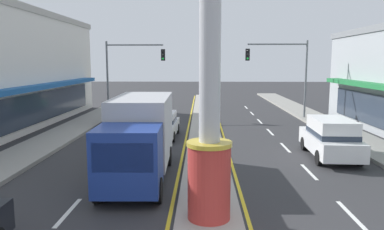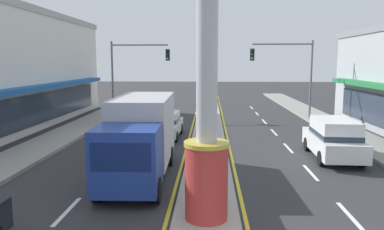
{
  "view_description": "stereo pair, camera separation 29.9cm",
  "coord_description": "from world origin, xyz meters",
  "px_view_note": "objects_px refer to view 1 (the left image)",
  "views": [
    {
      "loc": [
        -0.22,
        -5.78,
        4.53
      ],
      "look_at": [
        -0.57,
        7.63,
        2.6
      ],
      "focal_mm": 34.55,
      "sensor_mm": 36.0,
      "label": 1
    },
    {
      "loc": [
        0.08,
        -5.77,
        4.53
      ],
      "look_at": [
        -0.57,
        7.63,
        2.6
      ],
      "focal_mm": 34.55,
      "sensor_mm": 36.0,
      "label": 2
    }
  ],
  "objects_px": {
    "sedan_mid_left_lane": "(139,103)",
    "district_sign": "(210,68)",
    "traffic_light_right_side": "(284,66)",
    "suv_far_right_lane": "(124,111)",
    "sedan_far_left_oncoming": "(162,124)",
    "suv_kerb_right": "(331,138)",
    "box_truck_near_right_lane": "(140,135)",
    "traffic_light_left_side": "(128,65)"
  },
  "relations": [
    {
      "from": "traffic_light_left_side",
      "to": "suv_kerb_right",
      "type": "height_order",
      "value": "traffic_light_left_side"
    },
    {
      "from": "box_truck_near_right_lane",
      "to": "sedan_far_left_oncoming",
      "type": "xyz_separation_m",
      "value": [
        0.04,
        7.73,
        -0.91
      ]
    },
    {
      "from": "traffic_light_right_side",
      "to": "sedan_mid_left_lane",
      "type": "relative_size",
      "value": 1.41
    },
    {
      "from": "suv_far_right_lane",
      "to": "suv_kerb_right",
      "type": "xyz_separation_m",
      "value": [
        11.83,
        -9.28,
        0.0
      ]
    },
    {
      "from": "suv_far_right_lane",
      "to": "sedan_far_left_oncoming",
      "type": "xyz_separation_m",
      "value": [
        3.3,
        -4.64,
        -0.2
      ]
    },
    {
      "from": "district_sign",
      "to": "suv_far_right_lane",
      "type": "distance_m",
      "value": 17.95
    },
    {
      "from": "suv_far_right_lane",
      "to": "sedan_far_left_oncoming",
      "type": "bearing_deg",
      "value": -54.58
    },
    {
      "from": "sedan_mid_left_lane",
      "to": "traffic_light_left_side",
      "type": "bearing_deg",
      "value": -95.26
    },
    {
      "from": "suv_far_right_lane",
      "to": "sedan_mid_left_lane",
      "type": "xyz_separation_m",
      "value": [
        -0.0,
        6.68,
        -0.2
      ]
    },
    {
      "from": "sedan_far_left_oncoming",
      "to": "suv_kerb_right",
      "type": "bearing_deg",
      "value": -28.53
    },
    {
      "from": "sedan_mid_left_lane",
      "to": "district_sign",
      "type": "bearing_deg",
      "value": -75.74
    },
    {
      "from": "suv_far_right_lane",
      "to": "box_truck_near_right_lane",
      "type": "bearing_deg",
      "value": -75.24
    },
    {
      "from": "suv_far_right_lane",
      "to": "district_sign",
      "type": "bearing_deg",
      "value": -70.4
    },
    {
      "from": "district_sign",
      "to": "traffic_light_left_side",
      "type": "height_order",
      "value": "district_sign"
    },
    {
      "from": "traffic_light_right_side",
      "to": "sedan_mid_left_lane",
      "type": "bearing_deg",
      "value": 161.68
    },
    {
      "from": "district_sign",
      "to": "box_truck_near_right_lane",
      "type": "bearing_deg",
      "value": 122.09
    },
    {
      "from": "district_sign",
      "to": "sedan_mid_left_lane",
      "type": "distance_m",
      "value": 24.3
    },
    {
      "from": "suv_kerb_right",
      "to": "traffic_light_left_side",
      "type": "bearing_deg",
      "value": 133.2
    },
    {
      "from": "district_sign",
      "to": "box_truck_near_right_lane",
      "type": "height_order",
      "value": "district_sign"
    },
    {
      "from": "box_truck_near_right_lane",
      "to": "suv_far_right_lane",
      "type": "xyz_separation_m",
      "value": [
        -3.26,
        12.38,
        -0.71
      ]
    },
    {
      "from": "traffic_light_right_side",
      "to": "box_truck_near_right_lane",
      "type": "xyz_separation_m",
      "value": [
        -8.85,
        -15.05,
        -2.55
      ]
    },
    {
      "from": "traffic_light_left_side",
      "to": "traffic_light_right_side",
      "type": "xyz_separation_m",
      "value": [
        12.4,
        -0.95,
        0.0
      ]
    },
    {
      "from": "box_truck_near_right_lane",
      "to": "suv_far_right_lane",
      "type": "bearing_deg",
      "value": 104.76
    },
    {
      "from": "traffic_light_right_side",
      "to": "suv_far_right_lane",
      "type": "distance_m",
      "value": 12.83
    },
    {
      "from": "suv_far_right_lane",
      "to": "suv_kerb_right",
      "type": "distance_m",
      "value": 15.03
    },
    {
      "from": "district_sign",
      "to": "traffic_light_right_side",
      "type": "distance_m",
      "value": 20.25
    },
    {
      "from": "district_sign",
      "to": "suv_kerb_right",
      "type": "height_order",
      "value": "district_sign"
    },
    {
      "from": "suv_far_right_lane",
      "to": "traffic_light_right_side",
      "type": "bearing_deg",
      "value": 12.43
    },
    {
      "from": "district_sign",
      "to": "sedan_mid_left_lane",
      "type": "relative_size",
      "value": 1.85
    },
    {
      "from": "traffic_light_right_side",
      "to": "suv_far_right_lane",
      "type": "xyz_separation_m",
      "value": [
        -12.12,
        -2.67,
        -3.26
      ]
    },
    {
      "from": "suv_far_right_lane",
      "to": "sedan_far_left_oncoming",
      "type": "relative_size",
      "value": 1.06
    },
    {
      "from": "suv_kerb_right",
      "to": "sedan_mid_left_lane",
      "type": "bearing_deg",
      "value": 126.54
    },
    {
      "from": "box_truck_near_right_lane",
      "to": "suv_far_right_lane",
      "type": "relative_size",
      "value": 1.5
    },
    {
      "from": "traffic_light_left_side",
      "to": "suv_far_right_lane",
      "type": "height_order",
      "value": "traffic_light_left_side"
    },
    {
      "from": "sedan_mid_left_lane",
      "to": "sedan_far_left_oncoming",
      "type": "bearing_deg",
      "value": -73.73
    },
    {
      "from": "sedan_mid_left_lane",
      "to": "box_truck_near_right_lane",
      "type": "bearing_deg",
      "value": -80.28
    },
    {
      "from": "suv_far_right_lane",
      "to": "sedan_mid_left_lane",
      "type": "bearing_deg",
      "value": 90.02
    },
    {
      "from": "sedan_far_left_oncoming",
      "to": "suv_kerb_right",
      "type": "height_order",
      "value": "suv_kerb_right"
    },
    {
      "from": "district_sign",
      "to": "suv_kerb_right",
      "type": "xyz_separation_m",
      "value": [
        5.91,
        7.33,
        -3.38
      ]
    },
    {
      "from": "traffic_light_right_side",
      "to": "suv_kerb_right",
      "type": "height_order",
      "value": "traffic_light_right_side"
    },
    {
      "from": "traffic_light_right_side",
      "to": "sedan_far_left_oncoming",
      "type": "relative_size",
      "value": 1.42
    },
    {
      "from": "district_sign",
      "to": "sedan_far_left_oncoming",
      "type": "height_order",
      "value": "district_sign"
    }
  ]
}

